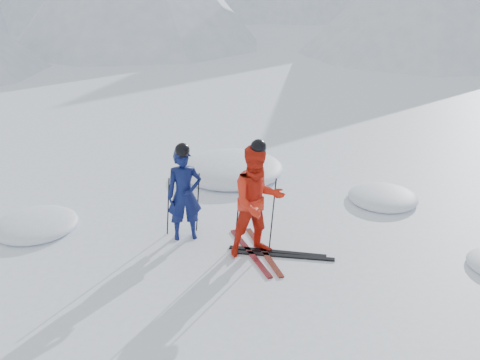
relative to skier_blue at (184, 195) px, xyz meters
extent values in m
plane|color=white|center=(2.42, -0.54, -0.86)|extent=(160.00, 160.00, 0.00)
imported|color=#0C154A|center=(0.00, 0.00, 0.00)|extent=(0.65, 0.44, 1.72)
imported|color=red|center=(1.19, -0.74, 0.12)|extent=(1.08, 0.91, 1.97)
cylinder|color=black|center=(-0.30, 0.15, -0.29)|extent=(0.12, 0.08, 1.15)
cylinder|color=black|center=(0.25, 0.25, -0.29)|extent=(0.12, 0.07, 1.15)
cylinder|color=black|center=(0.89, -0.49, -0.20)|extent=(0.13, 0.10, 1.31)
cylinder|color=black|center=(1.49, -0.59, -0.20)|extent=(0.13, 0.09, 1.31)
cube|color=black|center=(1.07, -0.74, -0.85)|extent=(0.46, 1.68, 0.03)
cube|color=black|center=(1.31, -0.74, -0.85)|extent=(0.35, 1.69, 0.03)
cube|color=black|center=(1.54, -0.80, -0.85)|extent=(1.63, 0.65, 0.03)
cube|color=black|center=(1.64, -0.95, -0.85)|extent=(1.65, 0.59, 0.03)
ellipsoid|color=white|center=(-2.82, 0.80, -0.86)|extent=(1.56, 1.56, 0.34)
ellipsoid|color=white|center=(4.24, 0.96, -0.86)|extent=(1.46, 1.46, 0.32)
ellipsoid|color=white|center=(1.25, 2.98, -0.86)|extent=(2.50, 2.50, 0.55)
camera|label=1|loc=(-0.28, -8.28, 3.76)|focal=38.00mm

